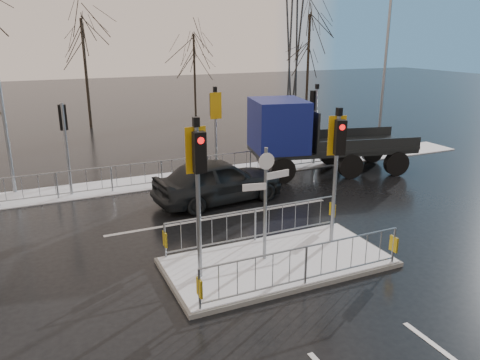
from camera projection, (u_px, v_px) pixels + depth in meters
name	position (u px, v px, depth m)	size (l,w,h in m)	color
ground	(277.00, 264.00, 12.61)	(120.00, 120.00, 0.00)	black
snow_verge	(181.00, 178.00, 20.08)	(30.00, 2.00, 0.04)	white
lane_markings	(284.00, 270.00, 12.31)	(8.00, 11.38, 0.01)	silver
traffic_island	(277.00, 251.00, 12.49)	(6.00, 3.04, 4.15)	slate
far_kerb_fixtures	(191.00, 158.00, 19.46)	(18.00, 0.65, 3.83)	gray
car_far_lane	(218.00, 180.00, 17.11)	(1.93, 4.80, 1.64)	black
flatbed_truck	(301.00, 135.00, 20.32)	(7.51, 4.06, 3.30)	black
tree_far_a	(84.00, 53.00, 29.52)	(3.75, 3.75, 7.08)	black
tree_far_b	(194.00, 59.00, 34.60)	(3.25, 3.25, 6.14)	black
tree_far_c	(309.00, 45.00, 34.84)	(4.00, 4.00, 7.55)	black
street_lamp_right	(386.00, 67.00, 22.85)	(1.25, 0.18, 8.00)	gray
street_lamp_left	(0.00, 76.00, 17.01)	(1.25, 0.18, 8.20)	gray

